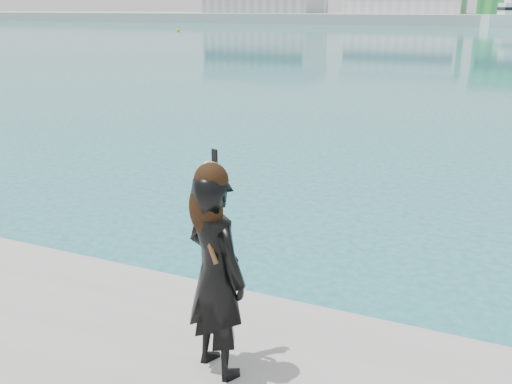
# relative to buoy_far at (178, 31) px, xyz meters

# --- Properties ---
(buoy_far) EXTENTS (0.50, 0.50, 0.50)m
(buoy_far) POSITION_rel_buoy_far_xyz_m (0.00, 0.00, 0.00)
(buoy_far) COLOR yellow
(buoy_far) RESTS_ON ground
(woman) EXTENTS (0.66, 0.57, 1.63)m
(woman) POSITION_rel_buoy_far_xyz_m (43.72, -70.25, 1.62)
(woman) COLOR black
(woman) RESTS_ON near_quay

